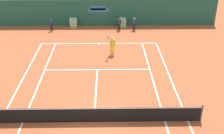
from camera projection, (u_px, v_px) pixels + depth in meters
The scene contains 8 objects.
ground_plane at pixel (94, 116), 16.67m from camera, with size 80.00×80.00×0.01m.
tennis_net at pixel (94, 114), 15.93m from camera, with size 12.10×0.10×1.07m.
sponsor_back_wall at pixel (100, 13), 30.69m from camera, with size 25.00×1.02×2.79m.
player_on_baseline at pixel (112, 44), 23.93m from camera, with size 0.70×0.67×1.83m.
ball_kid_right_post at pixel (119, 23), 29.51m from camera, with size 0.44×0.19×1.33m.
ball_kid_centre_post at pixel (134, 23), 29.54m from camera, with size 0.44×0.20×1.32m.
ball_kid_left_post at pixel (51, 24), 29.42m from camera, with size 0.42×0.18×1.26m.
tennis_ball_mid_court at pixel (98, 55), 24.26m from camera, with size 0.07×0.07×0.07m, color #CCE033.
Camera 1 is at (0.79, -13.04, 10.04)m, focal length 46.13 mm.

